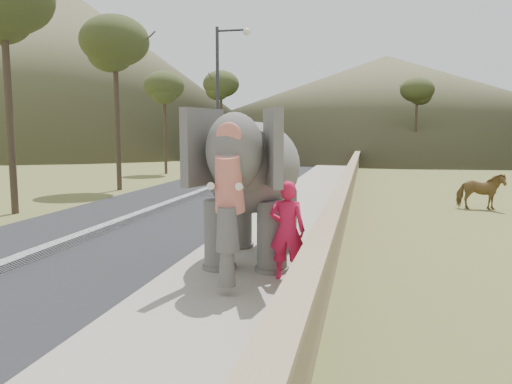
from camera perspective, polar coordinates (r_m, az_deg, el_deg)
ground at (r=9.64m, az=-2.34°, el=-10.69°), size 160.00×160.00×0.00m
road at (r=20.47m, az=-8.74°, el=-1.22°), size 7.00×120.00×0.03m
median at (r=20.45m, az=-8.75°, el=-0.95°), size 0.35×120.00×0.22m
walkway at (r=19.23m, az=5.29°, el=-1.51°), size 3.00×120.00×0.15m
parapet at (r=19.04m, az=10.24°, el=-0.24°), size 0.30×120.00×1.10m
lamppost at (r=25.45m, az=-3.72°, el=11.43°), size 1.76×0.36×8.00m
signboard at (r=24.50m, az=-3.82°, el=4.03°), size 0.60×0.08×2.40m
cow at (r=20.24m, az=24.27°, el=0.07°), size 1.70×0.90×1.38m
hill_left at (r=75.98m, az=-20.22°, el=12.75°), size 60.00×60.00×22.00m
hill_far at (r=79.02m, az=14.59°, el=9.81°), size 80.00×80.00×14.00m
elephant_and_man at (r=10.78m, az=-0.16°, el=0.49°), size 2.46×4.41×3.13m
motorcyclist at (r=32.71m, az=2.15°, el=3.17°), size 2.24×1.76×1.81m
trees at (r=33.32m, az=11.44°, el=8.60°), size 46.77×35.37×8.87m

